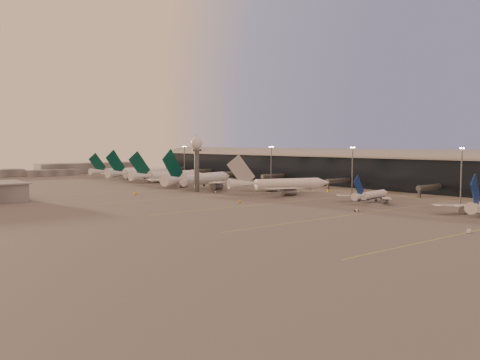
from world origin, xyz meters
TOP-DOWN VIEW (x-y plane):
  - ground at (0.00, 0.00)m, footprint 700.00×700.00m
  - taxiway_markings at (30.00, 56.00)m, footprint 180.00×185.25m
  - terminal at (107.88, 110.09)m, footprint 57.00×362.00m
  - radar_tower at (5.00, 120.00)m, footprint 6.40×6.40m
  - mast_a at (58.00, 0.00)m, footprint 3.60×0.56m
  - mast_b at (55.00, 55.00)m, footprint 3.60×0.56m
  - mast_c at (50.00, 110.00)m, footprint 3.60×0.56m
  - mast_d at (48.00, 200.00)m, footprint 3.60×0.56m
  - distant_horizon at (2.62, 325.14)m, footprint 165.00×37.50m
  - narrowbody_mid at (38.04, 30.51)m, footprint 32.43×25.65m
  - widebody_white at (34.19, 84.85)m, footprint 56.05×44.18m
  - greentail_a at (17.45, 135.65)m, footprint 61.34×48.69m
  - greentail_b at (22.43, 179.22)m, footprint 59.06×47.43m
  - greentail_c at (21.51, 215.14)m, footprint 59.42×47.32m
  - greentail_d at (24.82, 255.09)m, footprint 53.13×42.62m
  - gsv_truck_a at (-4.13, -35.64)m, footprint 5.84×2.69m
  - gsv_catering_a at (69.20, -2.62)m, footprint 4.86×3.52m
  - gsv_tug_mid at (7.07, 14.19)m, footprint 3.62×3.37m
  - gsv_truck_b at (53.52, 44.12)m, footprint 5.46×3.52m
  - gsv_truck_c at (-8.93, 65.21)m, footprint 5.33×2.78m
  - gsv_catering_b at (60.54, 75.26)m, footprint 5.89×4.21m
  - gsv_tug_far at (8.64, 107.83)m, footprint 3.24×3.59m
  - gsv_truck_d at (-27.87, 127.16)m, footprint 4.07×6.35m
  - gsv_tug_hangar at (35.47, 149.39)m, footprint 3.50×2.24m

SIDE VIEW (x-z plane):
  - ground at x=0.00m, z-range 0.00..0.00m
  - taxiway_markings at x=30.00m, z-range 0.00..0.02m
  - gsv_tug_far at x=8.64m, z-range 0.01..0.89m
  - gsv_tug_mid at x=7.07m, z-range 0.01..0.91m
  - gsv_tug_hangar at x=35.47m, z-range 0.01..0.98m
  - gsv_truck_c at x=-8.93m, z-range 0.02..2.07m
  - gsv_truck_b at x=53.52m, z-range 0.02..2.10m
  - gsv_truck_a at x=-4.13m, z-range 0.02..2.30m
  - gsv_truck_d at x=-27.87m, z-range 0.02..2.44m
  - gsv_catering_a at x=69.20m, z-range 0.00..3.65m
  - gsv_catering_b at x=60.54m, z-range 0.00..4.42m
  - narrowbody_mid at x=38.04m, z-range -3.80..8.98m
  - greentail_d at x=24.82m, z-range -6.27..13.12m
  - widebody_white at x=34.19m, z-range -6.69..13.79m
  - greentail_b at x=22.43m, z-range -6.95..14.55m
  - distant_horizon at x=2.62m, z-range -0.61..8.39m
  - greentail_c at x=21.51m, z-range -7.16..14.98m
  - greentail_a at x=17.45m, z-range -7.51..15.72m
  - terminal at x=107.88m, z-range -1.00..22.04m
  - mast_a at x=58.00m, z-range 1.24..26.24m
  - mast_b at x=55.00m, z-range 1.24..26.24m
  - mast_c at x=50.00m, z-range 1.24..26.24m
  - mast_d at x=48.00m, z-range 1.24..26.24m
  - radar_tower at x=5.00m, z-range 5.40..36.50m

